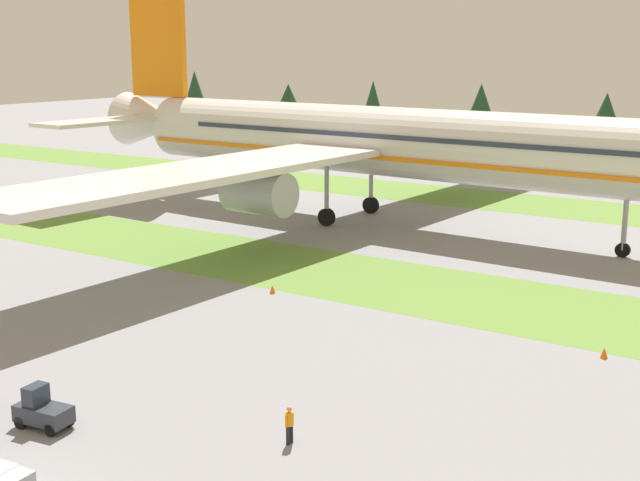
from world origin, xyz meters
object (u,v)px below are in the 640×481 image
Objects in this scene: baggage_tug at (42,411)px; ground_crew_marshaller at (289,423)px; taxiway_marker_2 at (604,353)px; taxiway_marker_1 at (272,289)px; airliner at (369,140)px.

baggage_tug reaches higher than ground_crew_marshaller.
baggage_tug is 1.58× the size of ground_crew_marshaller.
baggage_tug is at bearing -129.08° from taxiway_marker_2.
taxiway_marker_2 reaches higher than taxiway_marker_1.
ground_crew_marshaller is at bearing -114.94° from taxiway_marker_2.
airliner reaches higher than taxiway_marker_1.
taxiway_marker_1 is 0.95× the size of taxiway_marker_2.
taxiway_marker_2 is at bearing 133.41° from baggage_tug.
ground_crew_marshaller is at bearing -51.40° from taxiway_marker_1.
taxiway_marker_2 is (23.03, -0.09, 0.01)m from taxiway_marker_1.
taxiway_marker_2 is (8.45, 18.18, -0.64)m from ground_crew_marshaller.
airliner is 40.39m from taxiway_marker_2.
airliner reaches higher than baggage_tug.
airliner reaches higher than taxiway_marker_2.
taxiway_marker_2 is (30.27, -25.57, -7.80)m from airliner.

